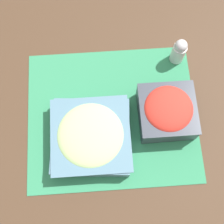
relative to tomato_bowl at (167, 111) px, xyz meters
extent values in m
plane|color=#422D1E|center=(-0.14, 0.01, -0.05)|extent=(3.00, 3.00, 0.00)
cube|color=#2D7A51|center=(-0.14, 0.01, -0.05)|extent=(0.46, 0.39, 0.00)
cube|color=#333842|center=(0.00, 0.00, -0.01)|extent=(0.15, 0.15, 0.06)
cube|color=#333842|center=(0.00, 0.00, 0.02)|extent=(0.15, 0.15, 0.00)
ellipsoid|color=red|center=(0.00, 0.00, 0.02)|extent=(0.13, 0.13, 0.05)
cube|color=slate|center=(-0.20, -0.05, -0.02)|extent=(0.21, 0.21, 0.04)
cube|color=slate|center=(-0.20, -0.05, 0.00)|extent=(0.20, 0.20, 0.00)
ellipsoid|color=#A8CC7F|center=(-0.20, -0.05, 0.00)|extent=(0.17, 0.17, 0.04)
cylinder|color=silver|center=(0.05, 0.17, -0.01)|extent=(0.04, 0.04, 0.06)
sphere|color=#B2B2B7|center=(0.05, 0.17, 0.03)|extent=(0.03, 0.03, 0.03)
camera|label=1|loc=(-0.16, -0.24, 0.77)|focal=50.00mm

